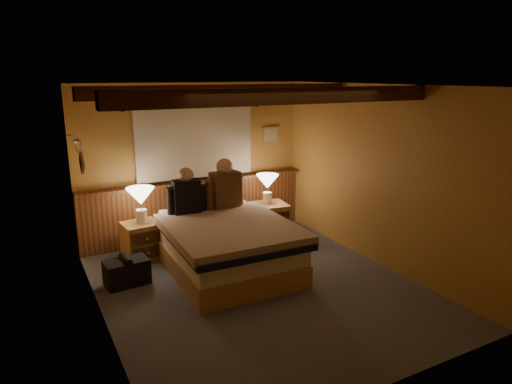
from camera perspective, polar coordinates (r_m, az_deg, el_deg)
floor at (r=5.68m, az=0.31°, el=-11.81°), size 4.20×4.20×0.00m
ceiling at (r=5.09m, az=0.34°, el=13.19°), size 4.20×4.20×0.00m
wall_back at (r=7.13m, az=-7.72°, el=3.74°), size 3.60×0.00×3.60m
wall_left at (r=4.71m, az=-19.36°, el=-2.58°), size 0.00×4.20×4.20m
wall_right at (r=6.29m, az=14.92°, el=1.93°), size 0.00×4.20×4.20m
wall_front at (r=3.64m, az=16.35°, el=-7.34°), size 3.60×0.00×3.60m
wainscot at (r=7.24m, az=-7.35°, el=-1.91°), size 3.60×0.23×0.94m
curtain_window at (r=7.01m, az=-7.61°, el=6.22°), size 2.18×0.09×1.11m
ceiling_beams at (r=5.23m, az=-0.46°, el=12.24°), size 3.60×1.65×0.16m
coat_rail at (r=6.15m, az=-21.33°, el=5.59°), size 0.05×0.55×0.24m
framed_print at (r=7.62m, az=1.87°, el=7.22°), size 0.30×0.04×0.25m
bed at (r=5.99m, az=-3.60°, el=-6.74°), size 1.59×2.01×0.67m
nightstand_left at (r=6.59m, az=-14.11°, el=-5.96°), size 0.52×0.48×0.53m
nightstand_right at (r=7.11m, az=1.66°, el=-3.74°), size 0.58×0.54×0.58m
lamp_left at (r=6.41m, az=-14.22°, el=-0.78°), size 0.38×0.38×0.50m
lamp_right at (r=6.98m, az=1.43°, el=1.10°), size 0.35×0.35×0.45m
person_left at (r=6.31m, az=-8.70°, el=-0.26°), size 0.54×0.24×0.66m
person_right at (r=6.51m, az=-3.93°, el=0.62°), size 0.60×0.27×0.73m
duffel_bag at (r=5.91m, az=-15.85°, el=-9.57°), size 0.55×0.36×0.37m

